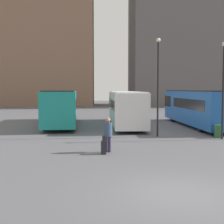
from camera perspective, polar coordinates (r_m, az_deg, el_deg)
ground_plane at (r=10.01m, az=12.21°, el=-14.34°), size 160.00×160.00×0.00m
building_block_left at (r=66.39m, az=-13.49°, el=17.65°), size 22.04×10.77×37.63m
building_block_right at (r=68.71m, az=16.95°, el=17.38°), size 30.42×15.01×38.25m
bus_0 at (r=28.21m, az=-9.25°, el=1.07°), size 3.48×11.90×3.08m
bus_1 at (r=27.45m, az=2.48°, el=0.92°), size 2.57×11.68×2.98m
bus_2 at (r=28.03m, az=15.11°, el=0.97°), size 2.95×12.50×3.09m
traveler at (r=15.73m, az=-0.77°, el=-3.60°), size 0.47×0.47×1.75m
suitcase at (r=15.38m, az=-1.58°, el=-6.47°), size 0.26×0.43×0.93m
lamp_post_0 at (r=21.04m, az=8.41°, el=5.82°), size 0.28×0.28×6.55m
lamp_post_1 at (r=20.82m, az=19.67°, el=5.02°), size 0.28×0.28×6.12m
trash_bin at (r=21.60m, az=18.87°, el=-3.36°), size 0.52×0.52×0.85m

